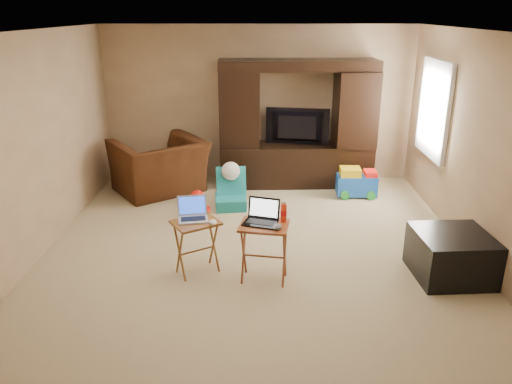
{
  "coord_description": "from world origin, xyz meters",
  "views": [
    {
      "loc": [
        0.07,
        -5.4,
        2.71
      ],
      "look_at": [
        0.0,
        -0.2,
        0.8
      ],
      "focal_mm": 35.0,
      "sensor_mm": 36.0,
      "label": 1
    }
  ],
  "objects_px": {
    "mouse_right": "(277,227)",
    "laptop_left": "(193,210)",
    "television": "(297,127)",
    "ottoman": "(451,255)",
    "plush_toy": "(198,204)",
    "mouse_left": "(213,222)",
    "child_rocker": "(230,189)",
    "entertainment_center": "(297,124)",
    "water_bottle": "(284,213)",
    "tray_table_left": "(197,247)",
    "laptop_right": "(260,213)",
    "push_toy": "(357,182)",
    "tray_table_right": "(264,253)",
    "recliner": "(160,166)"
  },
  "relations": [
    {
      "from": "child_rocker",
      "to": "laptop_left",
      "type": "height_order",
      "value": "laptop_left"
    },
    {
      "from": "laptop_right",
      "to": "mouse_left",
      "type": "relative_size",
      "value": 2.75
    },
    {
      "from": "laptop_right",
      "to": "push_toy",
      "type": "bearing_deg",
      "value": 76.84
    },
    {
      "from": "mouse_right",
      "to": "tray_table_left",
      "type": "bearing_deg",
      "value": 161.89
    },
    {
      "from": "plush_toy",
      "to": "laptop_left",
      "type": "distance_m",
      "value": 1.6
    },
    {
      "from": "television",
      "to": "ottoman",
      "type": "bearing_deg",
      "value": 125.52
    },
    {
      "from": "laptop_right",
      "to": "water_bottle",
      "type": "relative_size",
      "value": 1.7
    },
    {
      "from": "mouse_right",
      "to": "laptop_left",
      "type": "bearing_deg",
      "value": 160.71
    },
    {
      "from": "plush_toy",
      "to": "water_bottle",
      "type": "xyz_separation_m",
      "value": [
        1.11,
        -1.61,
        0.54
      ]
    },
    {
      "from": "mouse_left",
      "to": "plush_toy",
      "type": "bearing_deg",
      "value": 103.1
    },
    {
      "from": "television",
      "to": "plush_toy",
      "type": "distance_m",
      "value": 2.13
    },
    {
      "from": "ottoman",
      "to": "water_bottle",
      "type": "bearing_deg",
      "value": -178.93
    },
    {
      "from": "television",
      "to": "laptop_left",
      "type": "relative_size",
      "value": 3.22
    },
    {
      "from": "recliner",
      "to": "laptop_right",
      "type": "distance_m",
      "value": 3.15
    },
    {
      "from": "water_bottle",
      "to": "tray_table_right",
      "type": "bearing_deg",
      "value": -158.2
    },
    {
      "from": "child_rocker",
      "to": "ottoman",
      "type": "height_order",
      "value": "child_rocker"
    },
    {
      "from": "television",
      "to": "laptop_left",
      "type": "xyz_separation_m",
      "value": [
        -1.28,
        -2.89,
        -0.24
      ]
    },
    {
      "from": "laptop_right",
      "to": "tray_table_left",
      "type": "bearing_deg",
      "value": -174.77
    },
    {
      "from": "child_rocker",
      "to": "laptop_right",
      "type": "xyz_separation_m",
      "value": [
        0.44,
        -2.03,
        0.47
      ]
    },
    {
      "from": "recliner",
      "to": "tray_table_right",
      "type": "bearing_deg",
      "value": 84.62
    },
    {
      "from": "plush_toy",
      "to": "tray_table_right",
      "type": "bearing_deg",
      "value": -61.84
    },
    {
      "from": "ottoman",
      "to": "television",
      "type": "bearing_deg",
      "value": 116.48
    },
    {
      "from": "laptop_right",
      "to": "plush_toy",
      "type": "bearing_deg",
      "value": 134.11
    },
    {
      "from": "ottoman",
      "to": "laptop_right",
      "type": "height_order",
      "value": "laptop_right"
    },
    {
      "from": "child_rocker",
      "to": "television",
      "type": "bearing_deg",
      "value": 39.19
    },
    {
      "from": "mouse_right",
      "to": "mouse_left",
      "type": "bearing_deg",
      "value": 162.5
    },
    {
      "from": "recliner",
      "to": "tray_table_right",
      "type": "distance_m",
      "value": 3.17
    },
    {
      "from": "mouse_left",
      "to": "water_bottle",
      "type": "distance_m",
      "value": 0.74
    },
    {
      "from": "child_rocker",
      "to": "tray_table_left",
      "type": "relative_size",
      "value": 0.96
    },
    {
      "from": "ottoman",
      "to": "water_bottle",
      "type": "relative_size",
      "value": 3.86
    },
    {
      "from": "child_rocker",
      "to": "tray_table_right",
      "type": "distance_m",
      "value": 2.1
    },
    {
      "from": "tray_table_right",
      "to": "plush_toy",
      "type": "bearing_deg",
      "value": 127.29
    },
    {
      "from": "push_toy",
      "to": "ottoman",
      "type": "relative_size",
      "value": 0.81
    },
    {
      "from": "push_toy",
      "to": "laptop_right",
      "type": "bearing_deg",
      "value": -118.63
    },
    {
      "from": "push_toy",
      "to": "laptop_left",
      "type": "xyz_separation_m",
      "value": [
        -2.18,
        -2.38,
        0.49
      ]
    },
    {
      "from": "television",
      "to": "child_rocker",
      "type": "xyz_separation_m",
      "value": [
        -1.0,
        -1.03,
        -0.67
      ]
    },
    {
      "from": "child_rocker",
      "to": "plush_toy",
      "type": "height_order",
      "value": "child_rocker"
    },
    {
      "from": "laptop_left",
      "to": "mouse_left",
      "type": "relative_size",
      "value": 2.58
    },
    {
      "from": "child_rocker",
      "to": "mouse_left",
      "type": "bearing_deg",
      "value": -98.3
    },
    {
      "from": "entertainment_center",
      "to": "tray_table_left",
      "type": "bearing_deg",
      "value": -115.42
    },
    {
      "from": "television",
      "to": "plush_toy",
      "type": "relative_size",
      "value": 2.53
    },
    {
      "from": "plush_toy",
      "to": "mouse_left",
      "type": "height_order",
      "value": "mouse_left"
    },
    {
      "from": "child_rocker",
      "to": "tray_table_right",
      "type": "bearing_deg",
      "value": -83.56
    },
    {
      "from": "recliner",
      "to": "push_toy",
      "type": "bearing_deg",
      "value": 141.05
    },
    {
      "from": "laptop_left",
      "to": "child_rocker",
      "type": "bearing_deg",
      "value": 70.96
    },
    {
      "from": "tray_table_left",
      "to": "laptop_left",
      "type": "bearing_deg",
      "value": 102.42
    },
    {
      "from": "entertainment_center",
      "to": "push_toy",
      "type": "height_order",
      "value": "entertainment_center"
    },
    {
      "from": "plush_toy",
      "to": "entertainment_center",
      "type": "bearing_deg",
      "value": 45.04
    },
    {
      "from": "laptop_left",
      "to": "laptop_right",
      "type": "bearing_deg",
      "value": -23.93
    },
    {
      "from": "tray_table_right",
      "to": "mouse_right",
      "type": "distance_m",
      "value": 0.39
    }
  ]
}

